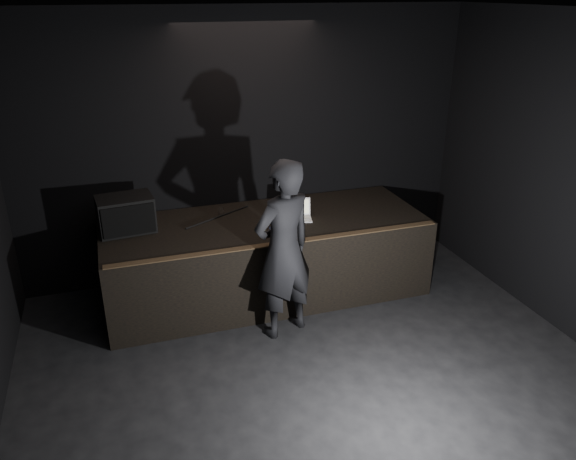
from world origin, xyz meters
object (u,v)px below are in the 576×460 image
(stage_riser, at_px, (266,257))
(stage_monitor, at_px, (126,214))
(laptop, at_px, (298,213))
(person, at_px, (283,250))
(beer_can, at_px, (272,229))

(stage_riser, relative_size, stage_monitor, 5.87)
(laptop, relative_size, person, 0.19)
(laptop, height_order, person, person)
(stage_riser, bearing_deg, beer_can, -96.00)
(stage_monitor, xyz_separation_m, person, (1.59, -1.16, -0.18))
(stage_monitor, bearing_deg, laptop, -12.59)
(stage_monitor, xyz_separation_m, beer_can, (1.60, -0.70, -0.12))
(stage_riser, distance_m, stage_monitor, 1.81)
(stage_riser, height_order, laptop, laptop)
(beer_can, distance_m, person, 0.47)
(stage_monitor, distance_m, person, 1.98)
(stage_riser, distance_m, laptop, 0.70)
(beer_can, bearing_deg, stage_riser, 84.00)
(person, bearing_deg, stage_riser, -114.64)
(stage_riser, height_order, stage_monitor, stage_monitor)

